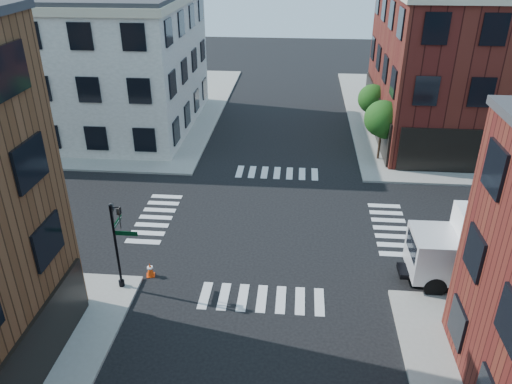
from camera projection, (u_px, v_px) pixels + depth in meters
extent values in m
plane|color=black|center=(271.00, 223.00, 29.66)|extent=(120.00, 120.00, 0.00)
cube|color=gray|center=(509.00, 117.00, 46.55)|extent=(30.00, 30.00, 0.15)
cube|color=gray|center=(75.00, 105.00, 49.87)|extent=(30.00, 30.00, 0.15)
cube|color=#BBB8AB|center=(63.00, 62.00, 42.80)|extent=(22.00, 16.00, 11.00)
cylinder|color=black|center=(379.00, 149.00, 37.51)|extent=(0.18, 0.18, 1.47)
cylinder|color=black|center=(380.00, 140.00, 37.17)|extent=(0.12, 0.12, 1.47)
sphere|color=#143B10|center=(383.00, 119.00, 36.40)|extent=(2.69, 2.69, 2.69)
sphere|color=#143B10|center=(385.00, 126.00, 36.55)|extent=(1.85, 1.85, 1.85)
cylinder|color=black|center=(370.00, 123.00, 42.85)|extent=(0.18, 0.18, 1.33)
cylinder|color=black|center=(370.00, 116.00, 42.55)|extent=(0.12, 0.12, 1.33)
sphere|color=#143B10|center=(372.00, 99.00, 41.85)|extent=(2.43, 2.43, 2.43)
sphere|color=#143B10|center=(375.00, 105.00, 41.97)|extent=(1.67, 1.67, 1.67)
cylinder|color=black|center=(116.00, 248.00, 23.13)|extent=(0.12, 0.12, 4.60)
cylinder|color=black|center=(122.00, 283.00, 24.05)|extent=(0.28, 0.28, 0.30)
cube|color=#053819|center=(126.00, 233.00, 22.69)|extent=(1.10, 0.03, 0.22)
cube|color=#053819|center=(117.00, 222.00, 23.11)|extent=(0.03, 1.10, 0.22)
imported|color=black|center=(120.00, 218.00, 22.45)|extent=(0.22, 0.18, 1.10)
imported|color=black|center=(112.00, 215.00, 22.71)|extent=(0.18, 0.22, 1.10)
cube|color=maroon|center=(512.00, 232.00, 24.58)|extent=(2.34, 0.07, 0.74)
cube|color=silver|center=(433.00, 253.00, 23.93)|extent=(2.15, 2.57, 2.12)
cube|color=black|center=(413.00, 246.00, 23.83)|extent=(0.13, 2.02, 0.96)
cube|color=black|center=(487.00, 275.00, 24.25)|extent=(8.50, 1.16, 0.27)
cylinder|color=black|center=(435.00, 286.00, 23.45)|extent=(1.07, 0.38, 1.06)
cylinder|color=black|center=(424.00, 259.00, 25.43)|extent=(1.07, 0.38, 1.06)
cylinder|color=black|center=(501.00, 262.00, 25.16)|extent=(1.07, 0.38, 1.06)
cube|color=#E93F0A|center=(151.00, 275.00, 25.06)|extent=(0.50, 0.50, 0.04)
cone|color=#E93F0A|center=(150.00, 269.00, 24.90)|extent=(0.48, 0.48, 0.75)
cylinder|color=white|center=(150.00, 268.00, 24.85)|extent=(0.29, 0.29, 0.09)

